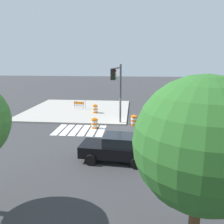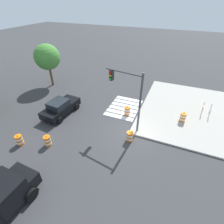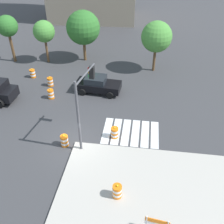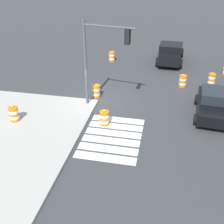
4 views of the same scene
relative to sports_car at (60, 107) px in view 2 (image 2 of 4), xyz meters
The scene contains 12 objects.
ground_plane 7.54m from the sports_car, 92.61° to the right, with size 120.00×120.00×0.00m, color #38383A.
sidewalk_corner 14.65m from the sports_car, 67.25° to the right, with size 12.00×12.00×0.15m, color #ADA89E.
crosswalk_stripes 6.81m from the sports_car, 57.27° to the right, with size 4.35×3.20×0.02m.
sports_car is the anchor object (origin of this frame).
traffic_barrel_near_corner 4.50m from the sports_car, 157.28° to the right, with size 0.56×0.56×1.02m.
traffic_barrel_median_near 7.88m from the sports_car, 97.68° to the right, with size 0.56×0.56×1.02m.
traffic_barrel_median_far 4.99m from the sports_car, behind, with size 0.56×0.56×1.02m.
traffic_barrel_far_curb 6.88m from the sports_car, 68.90° to the right, with size 0.56×0.56×1.02m.
traffic_barrel_on_sidewalk 12.23m from the sports_car, 74.26° to the right, with size 0.56×0.56×1.02m.
construction_barricade 14.81m from the sports_car, 67.79° to the right, with size 1.33×0.93×1.00m.
traffic_light_pole 7.64m from the sports_car, 86.43° to the right, with size 0.74×3.26×5.50m.
street_tree_streetside_mid 8.12m from the sports_car, 45.23° to the left, with size 3.21×3.21×5.44m.
Camera 2 is at (-10.97, -2.93, 10.26)m, focal length 26.95 mm.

